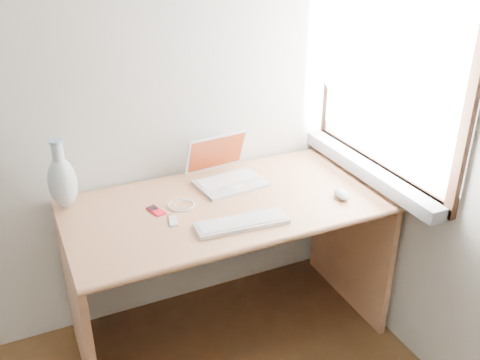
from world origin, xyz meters
name	(u,v)px	position (x,y,z in m)	size (l,w,h in m)	color
window	(384,65)	(1.72, 1.30, 1.28)	(0.11, 0.99, 1.10)	white
desk	(221,234)	(1.02, 1.46, 0.52)	(1.39, 0.69, 0.73)	tan
laptop	(227,172)	(1.10, 1.56, 0.78)	(0.32, 0.28, 0.21)	silver
external_keyboard	(242,223)	(1.00, 1.18, 0.74)	(0.39, 0.15, 0.02)	white
mouse	(342,194)	(1.49, 1.20, 0.75)	(0.06, 0.11, 0.04)	silver
ipod	(156,211)	(0.71, 1.43, 0.74)	(0.07, 0.10, 0.01)	red
cable_coil	(181,205)	(0.83, 1.43, 0.74)	(0.12, 0.12, 0.01)	white
remote	(173,221)	(0.75, 1.32, 0.74)	(0.03, 0.08, 0.01)	white
vase	(62,181)	(0.38, 1.62, 0.86)	(0.12, 0.12, 0.30)	silver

